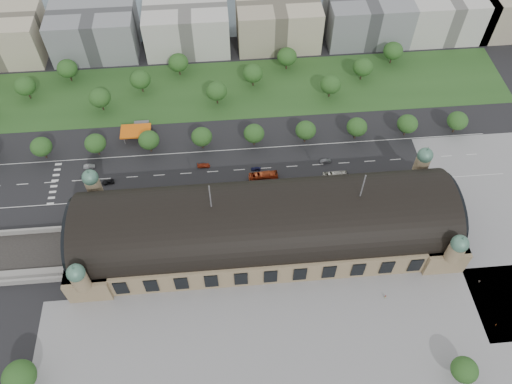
{
  "coord_description": "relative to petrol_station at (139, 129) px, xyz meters",
  "views": [
    {
      "loc": [
        -13.01,
        -107.46,
        172.33
      ],
      "look_at": [
        -2.46,
        14.02,
        14.0
      ],
      "focal_mm": 35.0,
      "sensor_mm": 36.0,
      "label": 1
    }
  ],
  "objects": [
    {
      "name": "office_2",
      "position": [
        -26.09,
        67.72,
        9.05
      ],
      "size": [
        45.0,
        32.0,
        24.0
      ],
      "primitive_type": "cube",
      "color": "gray",
      "rests_on": "ground"
    },
    {
      "name": "tree_plaza_s",
      "position": [
        113.91,
        -125.28,
        3.86
      ],
      "size": [
        9.0,
        9.0,
        10.64
      ],
      "color": "#2D2116",
      "rests_on": "ground"
    },
    {
      "name": "tree_belt_2",
      "position": [
        -38.09,
        41.72,
        5.1
      ],
      "size": [
        10.4,
        10.4,
        12.48
      ],
      "color": "#2D2116",
      "rests_on": "ground"
    },
    {
      "name": "bus_east",
      "position": [
        88.18,
        -35.44,
        -1.38
      ],
      "size": [
        11.31,
        2.78,
        3.14
      ],
      "primitive_type": "imported",
      "rotation": [
        0.0,
        0.0,
        1.58
      ],
      "color": "silver",
      "rests_on": "ground"
    },
    {
      "name": "plaza_south",
      "position": [
        63.91,
        -109.28,
        -2.95
      ],
      "size": [
        190.0,
        48.0,
        0.12
      ],
      "primitive_type": "cube",
      "color": "gray",
      "rests_on": "ground"
    },
    {
      "name": "parked_car_4",
      "position": [
        7.79,
        -41.03,
        -2.24
      ],
      "size": [
        4.38,
        3.7,
        1.42
      ],
      "primitive_type": "imported",
      "rotation": [
        0.0,
        0.0,
        -0.96
      ],
      "color": "silver",
      "rests_on": "ground"
    },
    {
      "name": "tree_row_2",
      "position": [
        -18.09,
        -12.28,
        4.48
      ],
      "size": [
        9.6,
        9.6,
        11.52
      ],
      "color": "#2D2116",
      "rests_on": "ground"
    },
    {
      "name": "parked_car_3",
      "position": [
        -6.02,
        -44.24,
        -2.21
      ],
      "size": [
        4.64,
        3.54,
        1.47
      ],
      "primitive_type": "imported",
      "rotation": [
        0.0,
        0.0,
        -1.09
      ],
      "color": "#525559",
      "rests_on": "ground"
    },
    {
      "name": "bus_mid",
      "position": [
        57.58,
        -38.28,
        -1.48
      ],
      "size": [
        10.7,
        3.32,
        2.93
      ],
      "primitive_type": "imported",
      "rotation": [
        0.0,
        0.0,
        1.65
      ],
      "color": "beige",
      "rests_on": "ground"
    },
    {
      "name": "tree_row_3",
      "position": [
        5.91,
        -12.28,
        4.48
      ],
      "size": [
        9.6,
        9.6,
        11.52
      ],
      "color": "#2D2116",
      "rests_on": "ground"
    },
    {
      "name": "tree_belt_4",
      "position": [
        -0.09,
        29.72,
        5.1
      ],
      "size": [
        10.4,
        10.4,
        12.48
      ],
      "color": "#2D2116",
      "rests_on": "ground"
    },
    {
      "name": "grass_belt",
      "position": [
        38.91,
        27.72,
        -2.95
      ],
      "size": [
        300.0,
        45.0,
        0.1
      ],
      "primitive_type": "cube",
      "color": "#264C1E",
      "rests_on": "ground"
    },
    {
      "name": "tree_belt_7",
      "position": [
        56.91,
        29.72,
        5.1
      ],
      "size": [
        10.4,
        10.4,
        12.48
      ],
      "color": "#2D2116",
      "rests_on": "ground"
    },
    {
      "name": "parked_car_0",
      "position": [
        -10.36,
        -40.28,
        -2.26
      ],
      "size": [
        4.38,
        3.32,
        1.38
      ],
      "primitive_type": "imported",
      "rotation": [
        0.0,
        0.0,
        -1.06
      ],
      "color": "black",
      "rests_on": "ground"
    },
    {
      "name": "office_3",
      "position": [
        23.91,
        67.72,
        9.05
      ],
      "size": [
        45.0,
        32.0,
        24.0
      ],
      "primitive_type": "cube",
      "color": "beige",
      "rests_on": "ground"
    },
    {
      "name": "tree_belt_8",
      "position": [
        75.91,
        41.72,
        5.1
      ],
      "size": [
        10.4,
        10.4,
        12.48
      ],
      "color": "#2D2116",
      "rests_on": "ground"
    },
    {
      "name": "plaza_east",
      "position": [
        156.91,
        -65.28,
        -2.95
      ],
      "size": [
        56.0,
        100.0,
        0.12
      ],
      "primitive_type": "cube",
      "color": "gray",
      "rests_on": "ground"
    },
    {
      "name": "office_1",
      "position": [
        -76.09,
        67.72,
        9.05
      ],
      "size": [
        45.0,
        32.0,
        24.0
      ],
      "primitive_type": "cube",
      "color": "#BEB395",
      "rests_on": "ground"
    },
    {
      "name": "tree_row_7",
      "position": [
        101.91,
        -12.28,
        4.48
      ],
      "size": [
        9.6,
        9.6,
        11.52
      ],
      "color": "#2D2116",
      "rests_on": "ground"
    },
    {
      "name": "tree_belt_11",
      "position": [
        132.91,
        41.72,
        5.1
      ],
      "size": [
        10.4,
        10.4,
        12.48
      ],
      "color": "#2D2116",
      "rests_on": "ground"
    },
    {
      "name": "office_5",
      "position": [
        123.91,
        67.72,
        9.05
      ],
      "size": [
        45.0,
        32.0,
        24.0
      ],
      "primitive_type": "cube",
      "color": "gray",
      "rests_on": "ground"
    },
    {
      "name": "station",
      "position": [
        53.91,
        -65.28,
        7.33
      ],
      "size": [
        150.0,
        48.4,
        44.3
      ],
      "color": "#907B59",
      "rests_on": "ground"
    },
    {
      "name": "tree_belt_9",
      "position": [
        94.91,
        17.72,
        5.1
      ],
      "size": [
        10.4,
        10.4,
        12.48
      ],
      "color": "#2D2116",
      "rests_on": "ground"
    },
    {
      "name": "tree_belt_1",
      "position": [
        -57.09,
        29.72,
        5.1
      ],
      "size": [
        10.4,
        10.4,
        12.48
      ],
      "color": "#2D2116",
      "rests_on": "ground"
    },
    {
      "name": "traffic_car_3",
      "position": [
        30.01,
        -23.94,
        -2.13
      ],
      "size": [
        5.69,
        2.36,
        1.64
      ],
      "primitive_type": "imported",
      "rotation": [
        0.0,
        0.0,
        1.56
      ],
      "color": "maroon",
      "rests_on": "ground"
    },
    {
      "name": "bus_west",
      "position": [
        56.34,
        -33.28,
        -1.14
      ],
      "size": [
        13.1,
        3.6,
        3.62
      ],
      "primitive_type": "imported",
      "rotation": [
        0.0,
        0.0,
        1.61
      ],
      "color": "#C84920",
      "rests_on": "ground"
    },
    {
      "name": "parked_car_5",
      "position": [
        30.2,
        -44.28,
        -2.24
      ],
      "size": [
        5.5,
        5.0,
        1.42
      ],
      "primitive_type": "imported",
      "rotation": [
        0.0,
        0.0,
        -0.91
      ],
      "color": "gray",
      "rests_on": "ground"
    },
    {
      "name": "office_4",
      "position": [
        73.91,
        67.72,
        9.05
      ],
      "size": [
        45.0,
        32.0,
        24.0
      ],
      "primitive_type": "cube",
      "color": "#BEB395",
      "rests_on": "ground"
    },
    {
      "name": "traffic_car_2",
      "position": [
        -12.32,
        -29.85,
        -2.2
      ],
      "size": [
        5.64,
        3.15,
        1.49
      ],
      "primitive_type": "imported",
      "rotation": [
        0.0,
        0.0,
        -1.44
      ],
      "color": "black",
      "rests_on": "ground"
    },
    {
      "name": "tree_row_5",
      "position": [
        53.91,
        -12.28,
        4.48
      ],
      "size": [
        9.6,
        9.6,
        11.52
      ],
      "color": "#2D2116",
      "rests_on": "ground"
    },
    {
      "name": "tree_row_4",
      "position": [
        29.91,
        -12.28,
        4.48
      ],
      "size": [
        9.6,
        9.6,
        11.52
      ],
      "color": "#2D2116",
      "rests_on": "ground"
    },
    {
      "name": "tree_belt_10",
      "position": [
        113.91,
        29.72,
        5.1
      ],
      "size": [
        10.4,
        10.4,
        12.48
      ],
      "color": "#2D2116",
      "rests_on": "ground"
    },
    {
      "name": "pedestrian_2",
      "position": [
        133.59,
        -91.46,
        -1.99
      ],
      "size": [
        0.88,
        1.07,
        1.92
      ],
      "primitive_type": "imported",
      "rotation": [
        0.0,
        0.0,
        2.0
      ],
      "color": "gray",
      "rests_on": "ground"
    },
    {
      "name": "tree_plaza_sw",
      "position": [
        -31.09,
        -115.28,
        5.1
      ],
      "size": [
        11.0,
        11.0,
        12.73
      ],
      "color": "#2D2116",
      "rests_on": "ground"
    },
    {
      "name": "road_slab",
      "position": [
        33.91,
        -27.28,
        -2.95
      ],
      "size": [
        260.0,
        26.0,
        0.1
      ],
      "primitive_type": "cube",
      "color": "black",
      "rests_on": "ground"
    },
    {
      "name": "tree_row_9",
      "position": [
        149.91,
        -12.28,
        4.48
      ],
      "size": [
        9.6,
        9.6,
        11.52
      ],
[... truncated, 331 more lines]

